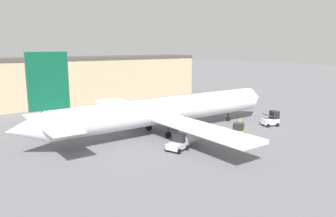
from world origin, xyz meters
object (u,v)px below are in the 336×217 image
(belt_loader_truck, at_px, (271,119))
(pushback_tug, at_px, (238,132))
(ground_crew_worker, at_px, (240,123))
(baggage_tug, at_px, (178,143))
(airplane, at_px, (162,111))

(belt_loader_truck, relative_size, pushback_tug, 0.80)
(ground_crew_worker, bearing_deg, baggage_tug, -21.67)
(ground_crew_worker, relative_size, pushback_tug, 0.49)
(baggage_tug, bearing_deg, airplane, 49.24)
(baggage_tug, bearing_deg, belt_loader_truck, -15.95)
(pushback_tug, bearing_deg, belt_loader_truck, -22.98)
(belt_loader_truck, xyz_separation_m, pushback_tug, (-10.06, -1.68, -0.15))
(ground_crew_worker, xyz_separation_m, belt_loader_truck, (5.89, -1.61, 0.17))
(airplane, relative_size, pushback_tug, 12.23)
(airplane, height_order, belt_loader_truck, airplane)
(pushback_tug, bearing_deg, ground_crew_worker, 5.83)
(airplane, xyz_separation_m, pushback_tug, (7.15, -8.50, -2.51))
(baggage_tug, bearing_deg, ground_crew_worker, -8.53)
(baggage_tug, distance_m, pushback_tug, 10.33)
(belt_loader_truck, bearing_deg, baggage_tug, -157.54)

